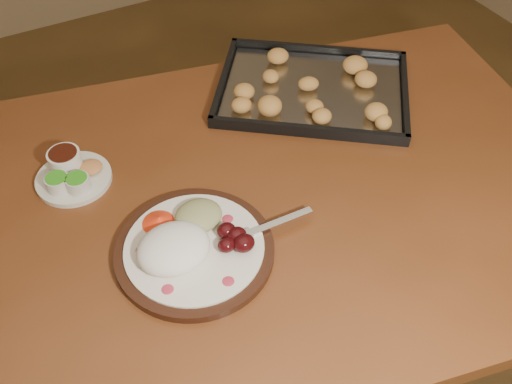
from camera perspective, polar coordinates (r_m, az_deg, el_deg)
ground at (r=1.83m, az=-0.57°, el=-12.43°), size 4.00×4.00×0.00m
dining_table at (r=1.18m, az=-3.23°, el=-4.04°), size 1.65×1.18×0.75m
dinner_plate at (r=1.02m, az=-6.62°, el=-5.30°), size 0.37×0.29×0.07m
condiment_saucer at (r=1.19m, az=-18.03°, el=1.80°), size 0.15×0.15×0.05m
baking_tray at (r=1.36m, az=5.67°, el=10.34°), size 0.54×0.52×0.05m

